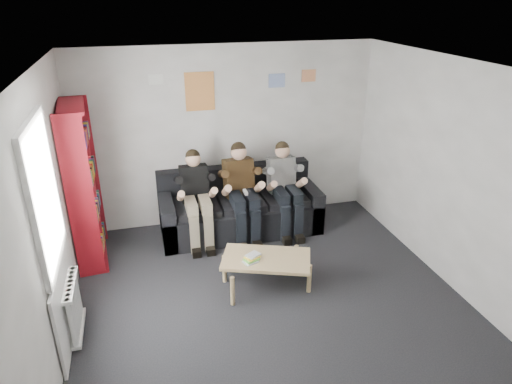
% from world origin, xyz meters
% --- Properties ---
extents(room_shell, '(5.00, 5.00, 5.00)m').
position_xyz_m(room_shell, '(0.00, 0.00, 1.35)').
color(room_shell, black).
rests_on(room_shell, ground).
extents(sofa, '(2.36, 0.97, 0.91)m').
position_xyz_m(sofa, '(0.05, 2.05, 0.33)').
color(sofa, black).
rests_on(sofa, ground).
extents(bookshelf, '(0.32, 0.96, 2.13)m').
position_xyz_m(bookshelf, '(-2.06, 1.79, 1.07)').
color(bookshelf, maroon).
rests_on(bookshelf, ground).
extents(coffee_table, '(1.05, 0.58, 0.42)m').
position_xyz_m(coffee_table, '(0.02, 0.49, 0.37)').
color(coffee_table, '#CFB977').
rests_on(coffee_table, ground).
extents(game_cases, '(0.22, 0.20, 0.05)m').
position_xyz_m(game_cases, '(-0.16, 0.48, 0.45)').
color(game_cases, silver).
rests_on(game_cases, coffee_table).
extents(person_left, '(0.40, 0.85, 1.35)m').
position_xyz_m(person_left, '(-0.61, 1.85, 0.68)').
color(person_left, black).
rests_on(person_left, sofa).
extents(person_middle, '(0.42, 0.90, 1.40)m').
position_xyz_m(person_middle, '(0.05, 1.84, 0.70)').
color(person_middle, '#463017').
rests_on(person_middle, sofa).
extents(person_right, '(0.40, 0.85, 1.35)m').
position_xyz_m(person_right, '(0.71, 1.84, 0.68)').
color(person_right, silver).
rests_on(person_right, sofa).
extents(radiator, '(0.10, 0.64, 0.60)m').
position_xyz_m(radiator, '(-2.15, 0.20, 0.35)').
color(radiator, silver).
rests_on(radiator, ground).
extents(window, '(0.05, 1.30, 2.36)m').
position_xyz_m(window, '(-2.22, 0.20, 1.03)').
color(window, white).
rests_on(window, room_shell).
extents(poster_large, '(0.42, 0.01, 0.55)m').
position_xyz_m(poster_large, '(-0.40, 2.49, 2.05)').
color(poster_large, gold).
rests_on(poster_large, room_shell).
extents(poster_blue, '(0.25, 0.01, 0.20)m').
position_xyz_m(poster_blue, '(0.75, 2.49, 2.15)').
color(poster_blue, '#3D6BD2').
rests_on(poster_blue, room_shell).
extents(poster_pink, '(0.22, 0.01, 0.18)m').
position_xyz_m(poster_pink, '(1.25, 2.49, 2.20)').
color(poster_pink, '#C83E71').
rests_on(poster_pink, room_shell).
extents(poster_sign, '(0.20, 0.01, 0.14)m').
position_xyz_m(poster_sign, '(-1.00, 2.49, 2.25)').
color(poster_sign, white).
rests_on(poster_sign, room_shell).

